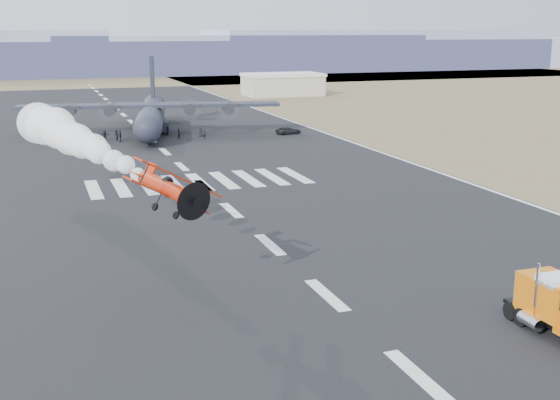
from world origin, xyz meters
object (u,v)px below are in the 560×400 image
crew_f (105,135)px  crew_g (179,134)px  semi_truck (559,305)px  crew_a (204,134)px  crew_e (201,132)px  crew_b (116,135)px  crew_c (158,129)px  crew_h (167,131)px  support_vehicle (289,130)px  hangar_right (283,84)px  crew_d (120,136)px  aerobatic_biplane (169,188)px  transport_aircraft (151,114)px

crew_f → crew_g: crew_g is taller
semi_truck → crew_a: semi_truck is taller
crew_e → crew_f: crew_f is taller
crew_b → crew_g: size_ratio=0.93×
crew_c → crew_e: bearing=-66.6°
crew_c → crew_h: 2.07m
support_vehicle → crew_a: crew_a is taller
hangar_right → crew_a: hangar_right is taller
semi_truck → crew_h: size_ratio=5.19×
crew_d → crew_f: bearing=-112.7°
crew_c → crew_h: crew_c is taller
crew_b → crew_h: (8.66, 2.62, -0.05)m
support_vehicle → crew_b: (-28.49, 2.31, 0.23)m
semi_truck → crew_f: 85.73m
semi_truck → crew_c: bearing=95.7°
hangar_right → crew_e: size_ratio=13.18×
crew_a → crew_c: size_ratio=0.83×
crew_a → crew_g: 4.08m
crew_b → aerobatic_biplane: bearing=-20.2°
aerobatic_biplane → crew_c: bearing=69.3°
crew_c → transport_aircraft: bearing=69.5°
crew_a → crew_e: bearing=74.3°
crew_a → crew_g: crew_g is taller
crew_a → crew_f: 15.85m
transport_aircraft → crew_e: transport_aircraft is taller
crew_f → crew_d: bearing=-44.9°
semi_truck → crew_h: 86.13m
crew_a → crew_e: (0.03, 2.75, 0.00)m
semi_truck → crew_c: size_ratio=4.36×
aerobatic_biplane → crew_g: aerobatic_biplane is taller
hangar_right → crew_a: size_ratio=13.19×
crew_c → crew_d: size_ratio=1.06×
aerobatic_biplane → crew_g: 70.17m
crew_a → aerobatic_biplane: bearing=-120.2°
hangar_right → crew_h: 75.65m
crew_a → crew_g: bearing=149.3°
transport_aircraft → crew_h: transport_aircraft is taller
hangar_right → crew_h: hangar_right is taller
crew_c → crew_d: (-6.92, -5.41, -0.06)m
semi_truck → crew_a: 80.17m
crew_c → crew_h: bearing=-81.9°
hangar_right → transport_aircraft: (-44.58, -57.74, 0.24)m
crew_a → crew_e: crew_e is taller
crew_g → crew_c: bearing=4.3°
support_vehicle → crew_c: crew_c is taller
transport_aircraft → crew_g: 9.97m
crew_f → crew_h: crew_f is taller
crew_a → crew_c: bearing=115.5°
semi_truck → crew_e: size_ratio=5.24×
crew_f → crew_h: (10.41, 1.90, -0.04)m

